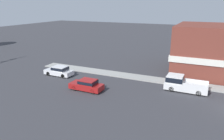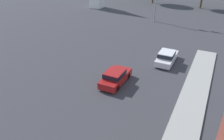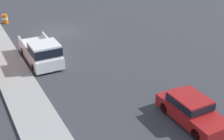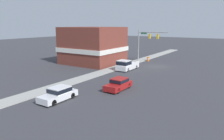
# 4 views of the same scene
# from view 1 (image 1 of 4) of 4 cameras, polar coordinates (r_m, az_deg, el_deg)

# --- Properties ---
(car_lead) EXTENTS (1.80, 4.35, 1.46)m
(car_lead) POSITION_cam_1_polar(r_m,az_deg,el_deg) (28.29, -6.56, -3.83)
(car_lead) COLOR black
(car_lead) RESTS_ON ground
(car_oncoming) EXTENTS (1.84, 4.50, 1.49)m
(car_oncoming) POSITION_cam_1_polar(r_m,az_deg,el_deg) (34.88, -13.59, -0.17)
(car_oncoming) COLOR black
(car_oncoming) RESTS_ON ground
(pickup_truck_parked) EXTENTS (2.13, 5.24, 1.94)m
(pickup_truck_parked) POSITION_cam_1_polar(r_m,az_deg,el_deg) (29.39, 17.77, -3.37)
(pickup_truck_parked) COLOR black
(pickup_truck_parked) RESTS_ON ground
(corner_brick_building) EXTENTS (11.36, 10.75, 7.66)m
(corner_brick_building) POSITION_cam_1_polar(r_m,az_deg,el_deg) (37.91, 24.27, 4.78)
(corner_brick_building) COLOR brown
(corner_brick_building) RESTS_ON ground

